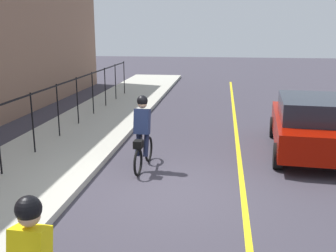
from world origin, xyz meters
TOP-DOWN VIEW (x-y plane):
  - ground_plane at (0.00, 0.00)m, footprint 80.00×80.00m
  - lane_line_centre at (0.00, -1.60)m, footprint 36.00×0.12m
  - sidewalk at (0.00, 3.40)m, footprint 40.00×3.20m
  - iron_fence at (1.00, 3.80)m, footprint 21.51×0.04m
  - cyclist_lead at (1.32, 0.77)m, footprint 1.71×0.38m
  - patrol_sedan at (3.20, -3.46)m, footprint 4.53×2.21m

SIDE VIEW (x-z plane):
  - ground_plane at x=0.00m, z-range 0.00..0.00m
  - lane_line_centre at x=0.00m, z-range 0.00..0.01m
  - sidewalk at x=0.00m, z-range 0.00..0.15m
  - patrol_sedan at x=3.20m, z-range 0.03..1.61m
  - cyclist_lead at x=1.32m, z-range 0.00..1.82m
  - iron_fence at x=1.00m, z-range 0.52..2.12m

